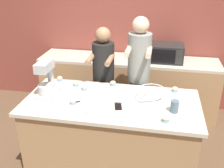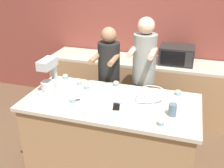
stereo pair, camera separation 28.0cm
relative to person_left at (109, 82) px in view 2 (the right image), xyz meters
The scene contains 21 objects.
ground_plane 1.09m from the person_left, 70.72° to the right, with size 16.00×16.00×0.00m, color brown.
back_wall 1.24m from the person_left, 78.31° to the left, with size 10.00×0.06×2.70m.
island_counter 0.79m from the person_left, 70.72° to the right, with size 1.90×0.91×0.93m.
back_counter 0.88m from the person_left, 73.19° to the left, with size 2.80×0.60×0.93m.
person_left is the anchor object (origin of this frame).
person_right 0.47m from the person_left, ahead, with size 0.31×0.48×1.72m.
stand_mixer 0.86m from the person_left, 128.10° to the right, with size 0.20×0.30×0.40m.
mixing_bowl 0.89m from the person_left, 41.58° to the right, with size 0.29×0.29×0.15m.
baking_tray 0.63m from the person_left, 63.70° to the right, with size 0.41×0.30×0.04m.
microwave_oven 1.13m from the person_left, 43.10° to the left, with size 0.50×0.36×0.26m.
cell_phone 0.84m from the person_left, 67.10° to the right, with size 0.10×0.16×0.01m.
drinking_glass 1.19m from the person_left, 40.76° to the right, with size 0.08×0.08×0.13m.
small_plate 0.93m from the person_left, 83.78° to the right, with size 0.17×0.17×0.02m.
knife 0.74m from the person_left, 96.76° to the right, with size 0.18×0.15×0.01m.
cupcake_0 0.97m from the person_left, 18.30° to the right, with size 0.07×0.07×0.06m.
cupcake_1 0.46m from the person_left, 125.48° to the right, with size 0.07×0.07×0.06m.
cupcake_2 0.34m from the person_left, 56.67° to the right, with size 0.07×0.07×0.06m.
cupcake_3 0.58m from the person_left, 153.31° to the right, with size 0.07×0.07×0.06m.
cupcake_4 1.27m from the person_left, 50.13° to the right, with size 0.07×0.07×0.06m.
cupcake_5 0.83m from the person_left, 100.85° to the right, with size 0.07×0.07×0.06m.
cupcake_6 0.48m from the person_left, 106.60° to the right, with size 0.07×0.07×0.06m.
Camera 2 is at (0.74, -2.39, 2.29)m, focal length 42.00 mm.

